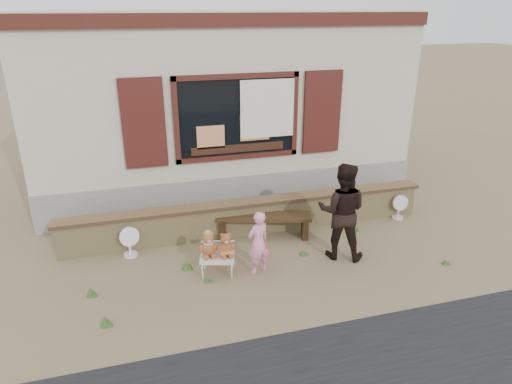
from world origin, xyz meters
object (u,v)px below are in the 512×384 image
object	(u,v)px
bench	(264,221)
teddy_bear_right	(226,244)
adult	(342,211)
folding_chair	(217,257)
teddy_bear_left	(208,243)
child	(258,243)

from	to	relation	value
bench	teddy_bear_right	bearing A→B (deg)	-117.13
teddy_bear_right	adult	world-z (taller)	adult
folding_chair	teddy_bear_left	bearing A→B (deg)	180.00
teddy_bear_right	teddy_bear_left	bearing A→B (deg)	180.00
child	teddy_bear_left	bearing A→B (deg)	-33.68
folding_chair	teddy_bear_left	xyz separation A→B (m)	(-0.14, 0.03, 0.25)
teddy_bear_right	bench	bearing A→B (deg)	61.91
bench	adult	world-z (taller)	adult
bench	teddy_bear_right	world-z (taller)	teddy_bear_right
bench	adult	size ratio (longest dim) A/B	1.05
teddy_bear_right	child	xyz separation A→B (m)	(0.52, -0.10, -0.00)
teddy_bear_left	adult	xyz separation A→B (m)	(2.30, -0.06, 0.30)
folding_chair	adult	bearing A→B (deg)	13.71
teddy_bear_left	teddy_bear_right	size ratio (longest dim) A/B	1.06
teddy_bear_left	child	xyz separation A→B (m)	(0.79, -0.17, -0.01)
bench	teddy_bear_left	world-z (taller)	teddy_bear_left
teddy_bear_right	adult	distance (m)	2.05
adult	teddy_bear_left	bearing A→B (deg)	27.44
folding_chair	teddy_bear_right	distance (m)	0.28
folding_chair	teddy_bear_right	xyz separation A→B (m)	(0.14, -0.03, 0.24)
teddy_bear_left	child	distance (m)	0.81
folding_chair	child	distance (m)	0.71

